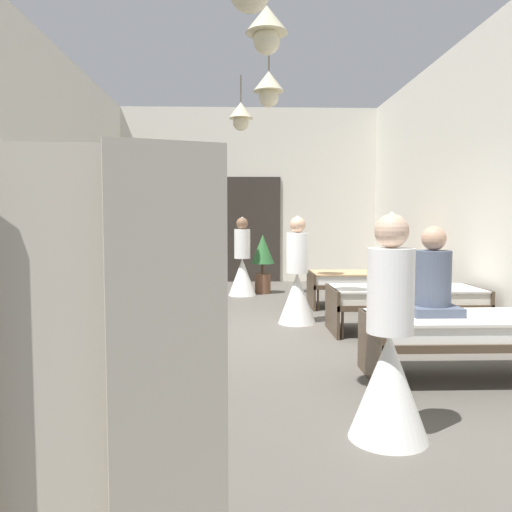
{
  "coord_description": "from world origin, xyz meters",
  "views": [
    {
      "loc": [
        -0.24,
        -6.35,
        1.43
      ],
      "look_at": [
        0.0,
        1.05,
        0.9
      ],
      "focal_mm": 35.82,
      "sensor_mm": 36.0,
      "label": 1
    }
  ],
  "objects": [
    {
      "name": "ground_plane",
      "position": [
        0.0,
        0.0,
        -0.05
      ],
      "size": [
        6.42,
        11.4,
        0.1
      ],
      "primitive_type": "cube",
      "color": "#59544C"
    },
    {
      "name": "room_shell",
      "position": [
        -0.0,
        1.25,
        2.0
      ],
      "size": [
        6.22,
        11.0,
        3.97
      ],
      "color": "silver",
      "rests_on": "ground"
    },
    {
      "name": "bed_left_row_0",
      "position": [
        -1.86,
        -1.9,
        0.44
      ],
      "size": [
        1.9,
        0.84,
        0.57
      ],
      "color": "#473828",
      "rests_on": "ground"
    },
    {
      "name": "bed_right_row_0",
      "position": [
        1.86,
        -1.9,
        0.44
      ],
      "size": [
        1.9,
        0.84,
        0.57
      ],
      "color": "#473828",
      "rests_on": "ground"
    },
    {
      "name": "bed_left_row_1",
      "position": [
        -1.86,
        0.0,
        0.44
      ],
      "size": [
        1.9,
        0.84,
        0.57
      ],
      "color": "#473828",
      "rests_on": "ground"
    },
    {
      "name": "bed_right_row_1",
      "position": [
        1.86,
        0.0,
        0.44
      ],
      "size": [
        1.9,
        0.84,
        0.57
      ],
      "color": "#473828",
      "rests_on": "ground"
    },
    {
      "name": "bed_left_row_2",
      "position": [
        -1.86,
        1.9,
        0.44
      ],
      "size": [
        1.9,
        0.84,
        0.57
      ],
      "color": "#473828",
      "rests_on": "ground"
    },
    {
      "name": "bed_right_row_2",
      "position": [
        1.86,
        1.9,
        0.44
      ],
      "size": [
        1.9,
        0.84,
        0.57
      ],
      "color": "#473828",
      "rests_on": "ground"
    },
    {
      "name": "nurse_near_aisle",
      "position": [
        0.55,
        0.6,
        0.53
      ],
      "size": [
        0.52,
        0.52,
        1.49
      ],
      "rotation": [
        0.0,
        0.0,
        4.82
      ],
      "color": "white",
      "rests_on": "ground"
    },
    {
      "name": "nurse_mid_aisle",
      "position": [
        -0.19,
        3.22,
        0.53
      ],
      "size": [
        0.52,
        0.52,
        1.49
      ],
      "rotation": [
        0.0,
        0.0,
        0.12
      ],
      "color": "white",
      "rests_on": "ground"
    },
    {
      "name": "nurse_far_aisle",
      "position": [
        0.73,
        -3.13,
        0.53
      ],
      "size": [
        0.52,
        0.52,
        1.49
      ],
      "rotation": [
        0.0,
        0.0,
        1.66
      ],
      "color": "white",
      "rests_on": "ground"
    },
    {
      "name": "patient_seated_primary",
      "position": [
        1.51,
        -1.82,
        0.87
      ],
      "size": [
        0.44,
        0.44,
        0.8
      ],
      "color": "#515B70",
      "rests_on": "bed_right_row_0"
    },
    {
      "name": "patient_seated_secondary",
      "position": [
        -1.51,
        -1.99,
        0.87
      ],
      "size": [
        0.44,
        0.44,
        0.8
      ],
      "color": "gray",
      "rests_on": "bed_left_row_0"
    },
    {
      "name": "potted_plant",
      "position": [
        0.21,
        3.48,
        0.7
      ],
      "size": [
        0.45,
        0.45,
        1.14
      ],
      "color": "brown",
      "rests_on": "ground"
    },
    {
      "name": "privacy_screen",
      "position": [
        -0.91,
        -4.58,
        0.85
      ],
      "size": [
        1.25,
        0.16,
        1.7
      ],
      "rotation": [
        0.0,
        0.0,
        0.02
      ],
      "color": "#BCB29E",
      "rests_on": "ground"
    }
  ]
}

